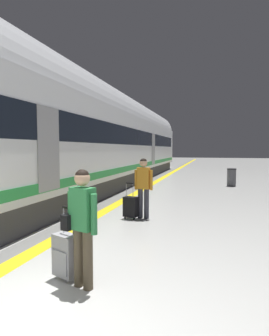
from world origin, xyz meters
TOP-DOWN VIEW (x-y plane):
  - safety_line_strip at (-1.17, 10.00)m, footprint 0.36×80.00m
  - tactile_edge_band at (-1.49, 10.00)m, footprint 0.59×80.00m
  - high_speed_train at (-3.25, 9.03)m, footprint 2.94×34.85m
  - traveller_foreground at (0.30, 1.22)m, footprint 0.54×0.32m
  - rolling_suitcase_foreground at (-0.04, 1.36)m, footprint 0.43×0.34m
  - passenger_near at (0.18, 5.17)m, footprint 0.52×0.21m
  - suitcase_near at (-0.14, 5.02)m, footprint 0.42×0.31m
  - waste_bin at (2.92, 12.80)m, footprint 0.46×0.46m

SIDE VIEW (x-z plane):
  - tactile_edge_band at x=-1.49m, z-range 0.00..0.01m
  - safety_line_strip at x=-1.17m, z-range 0.00..0.01m
  - suitcase_near at x=-0.14m, z-range -0.17..0.83m
  - rolling_suitcase_foreground at x=-0.04m, z-range -0.17..0.89m
  - waste_bin at x=2.92m, z-range 0.00..0.91m
  - traveller_foreground at x=0.30m, z-range 0.13..1.76m
  - passenger_near at x=0.18m, z-range 0.13..1.78m
  - high_speed_train at x=-3.25m, z-range 0.02..4.99m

